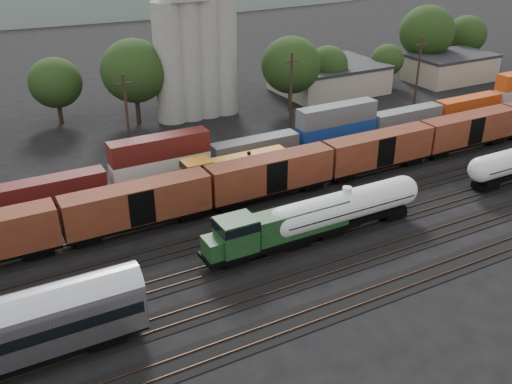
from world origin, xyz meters
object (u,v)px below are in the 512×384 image
green_locomotive (275,229)px  tank_car_a (346,207)px  orange_locomotive (229,170)px  grain_silo (195,46)px

green_locomotive → tank_car_a: tank_car_a is taller
tank_car_a → orange_locomotive: size_ratio=1.13×
tank_car_a → orange_locomotive: 16.11m
orange_locomotive → green_locomotive: bearing=-99.3°
green_locomotive → orange_locomotive: green_locomotive is taller
green_locomotive → tank_car_a: (8.31, 0.00, 0.28)m
tank_car_a → orange_locomotive: bearing=111.3°
orange_locomotive → grain_silo: size_ratio=0.55×
tank_car_a → orange_locomotive: (-5.85, 15.00, -0.49)m
green_locomotive → orange_locomotive: (2.46, 15.00, -0.22)m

